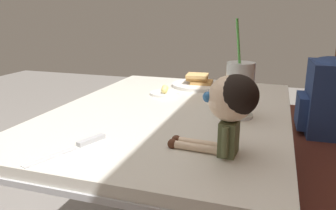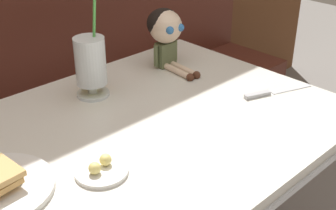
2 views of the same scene
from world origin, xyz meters
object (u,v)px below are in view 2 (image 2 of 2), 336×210
object	(u,v)px
butter_saucer	(101,170)
seated_doll	(166,30)
butter_knife	(267,93)
milkshake_glass	(91,64)

from	to	relation	value
butter_saucer	seated_doll	bearing A→B (deg)	33.17
butter_saucer	butter_knife	world-z (taller)	butter_saucer
butter_knife	butter_saucer	bearing A→B (deg)	177.40
butter_knife	seated_doll	xyz separation A→B (m)	(-0.07, 0.37, 0.12)
butter_saucer	butter_knife	bearing A→B (deg)	-2.60
milkshake_glass	butter_saucer	world-z (taller)	milkshake_glass
butter_knife	seated_doll	distance (m)	0.39
milkshake_glass	seated_doll	xyz separation A→B (m)	(0.31, 0.01, 0.03)
milkshake_glass	seated_doll	distance (m)	0.31
milkshake_glass	butter_knife	size ratio (longest dim) A/B	1.39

